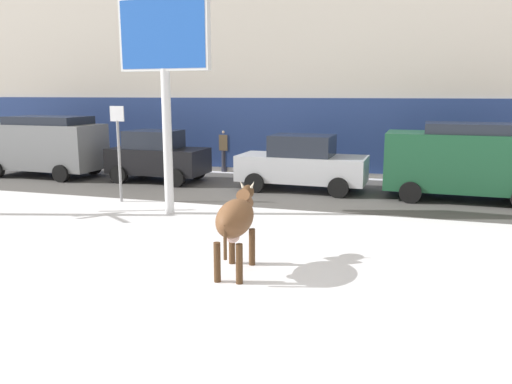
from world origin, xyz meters
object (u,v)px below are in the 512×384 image
car_black_hatchback (157,156)px  street_sign (119,146)px  car_silver_sedan (302,163)px  car_darkgreen_van (466,159)px  billboard (164,48)px  car_grey_van (45,144)px  cow_brown (236,219)px  pedestrian_by_cars (224,150)px

car_black_hatchback → street_sign: street_sign is taller
car_silver_sedan → street_sign: (-4.81, -3.31, 0.76)m
car_silver_sedan → car_darkgreen_van: 5.03m
billboard → car_darkgreen_van: size_ratio=1.19×
billboard → car_grey_van: bearing=149.8°
car_grey_van → car_silver_sedan: 10.12m
car_black_hatchback → street_sign: bearing=-80.3°
car_black_hatchback → car_silver_sedan: (5.41, -0.19, -0.02)m
cow_brown → street_sign: 7.12m
cow_brown → pedestrian_by_cars: bearing=111.2°
cow_brown → car_silver_sedan: car_silver_sedan is taller
cow_brown → car_silver_sedan: 8.07m
car_silver_sedan → car_darkgreen_van: car_darkgreen_van is taller
cow_brown → car_grey_van: car_grey_van is taller
car_silver_sedan → car_darkgreen_van: bearing=-2.0°
car_black_hatchback → pedestrian_by_cars: car_black_hatchback is taller
car_darkgreen_van → street_sign: size_ratio=1.65×
car_darkgreen_van → pedestrian_by_cars: size_ratio=2.69×
billboard → pedestrian_by_cars: billboard is taller
billboard → car_black_hatchback: billboard is taller
street_sign → car_grey_van: bearing=148.1°
billboard → car_grey_van: 9.07m
car_grey_van → car_darkgreen_van: (15.13, -0.18, 0.00)m
car_grey_van → car_darkgreen_van: bearing=-0.7°
billboard → car_silver_sedan: billboard is taller
car_grey_van → street_sign: bearing=-31.9°
cow_brown → car_darkgreen_van: size_ratio=0.41×
car_silver_sedan → pedestrian_by_cars: bearing=141.5°
pedestrian_by_cars → car_darkgreen_van: bearing=-20.2°
billboard → car_silver_sedan: 6.13m
billboard → car_grey_van: (-7.38, 4.30, -3.07)m
car_darkgreen_van → street_sign: 10.32m
pedestrian_by_cars → street_sign: 6.52m
pedestrian_by_cars → billboard: bearing=-81.2°
cow_brown → car_black_hatchback: car_black_hatchback is taller
car_grey_van → car_black_hatchback: size_ratio=1.31×
cow_brown → billboard: bearing=130.3°
billboard → street_sign: billboard is taller
car_grey_van → car_silver_sedan: bearing=0.0°
car_grey_van → car_silver_sedan: car_grey_van is taller
cow_brown → car_black_hatchback: bearing=125.3°
car_black_hatchback → car_darkgreen_van: 10.43m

